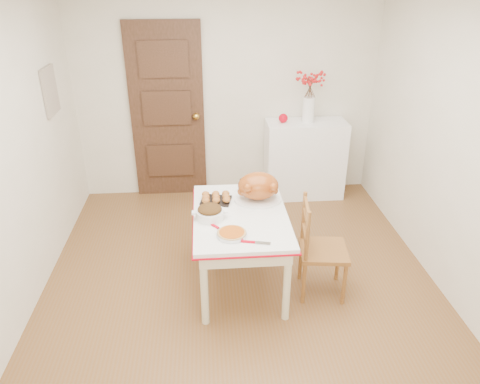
{
  "coord_description": "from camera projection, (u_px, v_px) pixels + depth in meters",
  "views": [
    {
      "loc": [
        -0.28,
        -3.21,
        2.55
      ],
      "look_at": [
        -0.0,
        0.14,
        0.88
      ],
      "focal_mm": 33.81,
      "sensor_mm": 36.0,
      "label": 1
    }
  ],
  "objects": [
    {
      "name": "wall_front",
      "position": [
        287.0,
        358.0,
        1.68
      ],
      "size": [
        3.5,
        0.0,
        2.5
      ],
      "primitive_type": "cube",
      "color": "silver",
      "rests_on": "ground"
    },
    {
      "name": "wall_left",
      "position": [
        6.0,
        164.0,
        3.34
      ],
      "size": [
        0.0,
        4.0,
        2.5
      ],
      "primitive_type": "cube",
      "color": "silver",
      "rests_on": "ground"
    },
    {
      "name": "door_back",
      "position": [
        168.0,
        113.0,
        5.27
      ],
      "size": [
        0.85,
        0.06,
        2.06
      ],
      "primitive_type": "cube",
      "color": "#301E0F",
      "rests_on": "ground"
    },
    {
      "name": "kitchen_table",
      "position": [
        240.0,
        249.0,
        3.94
      ],
      "size": [
        0.8,
        1.17,
        0.7
      ],
      "primitive_type": null,
      "color": "white",
      "rests_on": "floor"
    },
    {
      "name": "pie_server",
      "position": [
        256.0,
        242.0,
        3.38
      ],
      "size": [
        0.23,
        0.11,
        0.01
      ],
      "primitive_type": null,
      "rotation": [
        0.0,
        0.0,
        -0.23
      ],
      "color": "silver",
      "rests_on": "kitchen_table"
    },
    {
      "name": "carving_knife",
      "position": [
        221.0,
        230.0,
        3.55
      ],
      "size": [
        0.2,
        0.22,
        0.01
      ],
      "primitive_type": null,
      "rotation": [
        0.0,
        0.0,
        -0.87
      ],
      "color": "silver",
      "rests_on": "kitchen_table"
    },
    {
      "name": "rolls_tray",
      "position": [
        216.0,
        198.0,
        3.98
      ],
      "size": [
        0.29,
        0.25,
        0.07
      ],
      "primitive_type": null,
      "rotation": [
        0.0,
        0.0,
        -0.22
      ],
      "color": "#9D541A",
      "rests_on": "kitchen_table"
    },
    {
      "name": "apple",
      "position": [
        283.0,
        118.0,
        5.21
      ],
      "size": [
        0.11,
        0.11,
        0.11
      ],
      "primitive_type": "sphere",
      "color": "#BF0013",
      "rests_on": "sideboard"
    },
    {
      "name": "shaker_pair",
      "position": [
        268.0,
        184.0,
        4.2
      ],
      "size": [
        0.1,
        0.05,
        0.1
      ],
      "primitive_type": null,
      "rotation": [
        0.0,
        0.0,
        -0.08
      ],
      "color": "white",
      "rests_on": "kitchen_table"
    },
    {
      "name": "berry_vase",
      "position": [
        309.0,
        96.0,
        5.12
      ],
      "size": [
        0.31,
        0.31,
        0.61
      ],
      "primitive_type": null,
      "color": "white",
      "rests_on": "sideboard"
    },
    {
      "name": "chair_oak",
      "position": [
        324.0,
        248.0,
        3.79
      ],
      "size": [
        0.43,
        0.43,
        0.88
      ],
      "primitive_type": null,
      "rotation": [
        0.0,
        0.0,
        1.45
      ],
      "color": "brown",
      "rests_on": "floor"
    },
    {
      "name": "wall_back",
      "position": [
        227.0,
        92.0,
        5.25
      ],
      "size": [
        3.5,
        0.0,
        2.5
      ],
      "primitive_type": "cube",
      "color": "silver",
      "rests_on": "ground"
    },
    {
      "name": "sideboard",
      "position": [
        304.0,
        159.0,
        5.47
      ],
      "size": [
        0.94,
        0.42,
        0.94
      ],
      "primitive_type": "cube",
      "color": "white",
      "rests_on": "floor"
    },
    {
      "name": "stuffing_dish",
      "position": [
        210.0,
        212.0,
        3.69
      ],
      "size": [
        0.32,
        0.26,
        0.11
      ],
      "primitive_type": null,
      "rotation": [
        0.0,
        0.0,
        0.1
      ],
      "color": "#573412",
      "rests_on": "kitchen_table"
    },
    {
      "name": "floor",
      "position": [
        241.0,
        287.0,
        4.02
      ],
      "size": [
        3.5,
        4.0,
        0.0
      ],
      "primitive_type": "cube",
      "color": "brown",
      "rests_on": "ground"
    },
    {
      "name": "drinking_glass",
      "position": [
        243.0,
        185.0,
        4.16
      ],
      "size": [
        0.07,
        0.07,
        0.11
      ],
      "primitive_type": "cylinder",
      "rotation": [
        0.0,
        0.0,
        -0.14
      ],
      "color": "white",
      "rests_on": "kitchen_table"
    },
    {
      "name": "turkey_platter",
      "position": [
        258.0,
        187.0,
        3.94
      ],
      "size": [
        0.49,
        0.43,
        0.26
      ],
      "primitive_type": null,
      "rotation": [
        0.0,
        0.0,
        0.26
      ],
      "color": "#A2481E",
      "rests_on": "kitchen_table"
    },
    {
      "name": "pumpkin_pie",
      "position": [
        232.0,
        233.0,
        3.46
      ],
      "size": [
        0.28,
        0.28,
        0.05
      ],
      "primitive_type": "cylinder",
      "rotation": [
        0.0,
        0.0,
        0.21
      ],
      "color": "#B34C0E",
      "rests_on": "kitchen_table"
    },
    {
      "name": "wall_right",
      "position": [
        460.0,
        150.0,
        3.59
      ],
      "size": [
        0.0,
        4.0,
        2.5
      ],
      "primitive_type": "cube",
      "color": "silver",
      "rests_on": "ground"
    },
    {
      "name": "photo_board",
      "position": [
        50.0,
        91.0,
        4.3
      ],
      "size": [
        0.03,
        0.35,
        0.45
      ],
      "primitive_type": "cube",
      "color": "#A69C86",
      "rests_on": "ground"
    }
  ]
}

